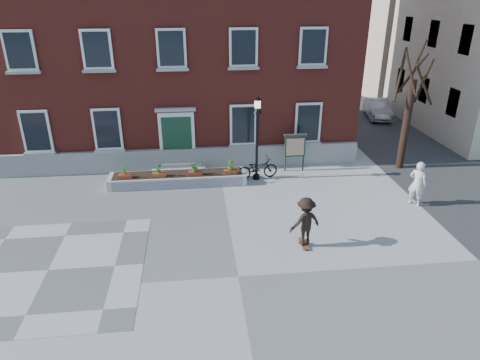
{
  "coord_description": "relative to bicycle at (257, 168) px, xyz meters",
  "views": [
    {
      "loc": [
        -1.15,
        -10.86,
        8.21
      ],
      "look_at": [
        0.5,
        4.0,
        1.5
      ],
      "focal_mm": 32.0,
      "sensor_mm": 36.0,
      "label": 1
    }
  ],
  "objects": [
    {
      "name": "lamp_post",
      "position": [
        -0.04,
        -0.05,
        2.02
      ],
      "size": [
        0.4,
        0.4,
        3.93
      ],
      "color": "black",
      "rests_on": "ground"
    },
    {
      "name": "skateboarder",
      "position": [
        0.78,
        -5.9,
        0.43
      ],
      "size": [
        1.28,
        0.97,
        1.83
      ],
      "color": "brown",
      "rests_on": "ground"
    },
    {
      "name": "checker_patch",
      "position": [
        -7.69,
        -6.43,
        -0.51
      ],
      "size": [
        6.0,
        6.0,
        0.01
      ],
      "primitive_type": "cube",
      "color": "slate",
      "rests_on": "ground"
    },
    {
      "name": "brick_building",
      "position": [
        -3.69,
        6.54,
        5.79
      ],
      "size": [
        18.4,
        10.85,
        12.6
      ],
      "color": "maroon",
      "rests_on": "ground"
    },
    {
      "name": "planter_assembly",
      "position": [
        -3.68,
        -0.26,
        -0.21
      ],
      "size": [
        6.2,
        1.12,
        1.15
      ],
      "color": "silver",
      "rests_on": "ground"
    },
    {
      "name": "bystander",
      "position": [
        6.1,
        -3.37,
        0.44
      ],
      "size": [
        0.81,
        0.82,
        1.91
      ],
      "primitive_type": "imported",
      "rotation": [
        0.0,
        0.0,
        2.33
      ],
      "color": "silver",
      "rests_on": "ground"
    },
    {
      "name": "bare_tree",
      "position": [
        7.32,
        0.57,
        2.27
      ],
      "size": [
        1.83,
        1.83,
        6.16
      ],
      "color": "black",
      "rests_on": "ground"
    },
    {
      "name": "bicycle",
      "position": [
        0.0,
        0.0,
        0.0
      ],
      "size": [
        2.05,
        0.97,
        1.03
      ],
      "primitive_type": "imported",
      "rotation": [
        0.0,
        0.0,
        1.72
      ],
      "color": "black",
      "rests_on": "ground"
    },
    {
      "name": "parked_car",
      "position": [
        9.81,
        9.5,
        0.12
      ],
      "size": [
        2.07,
        4.07,
        1.28
      ],
      "primitive_type": "imported",
      "rotation": [
        0.0,
        0.0,
        -0.19
      ],
      "color": "#B7B9BC",
      "rests_on": "ground"
    },
    {
      "name": "ground",
      "position": [
        -1.69,
        -7.43,
        -0.52
      ],
      "size": [
        100.0,
        100.0,
        0.0
      ],
      "primitive_type": "plane",
      "color": "#9C9C9F",
      "rests_on": "ground"
    },
    {
      "name": "side_street",
      "position": [
        16.3,
        12.35,
        6.51
      ],
      "size": [
        15.2,
        36.0,
        14.5
      ],
      "color": "#3B3C3E",
      "rests_on": "ground"
    },
    {
      "name": "notice_board",
      "position": [
        1.95,
        0.74,
        0.75
      ],
      "size": [
        1.1,
        0.16,
        1.87
      ],
      "color": "#193322",
      "rests_on": "ground"
    }
  ]
}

